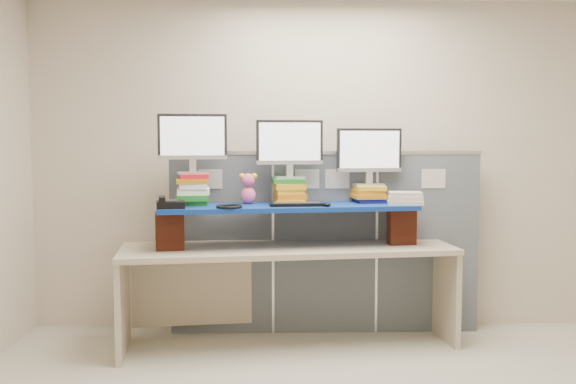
{
  "coord_description": "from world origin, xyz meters",
  "views": [
    {
      "loc": [
        -0.42,
        -3.53,
        1.63
      ],
      "look_at": [
        -0.31,
        1.46,
        1.22
      ],
      "focal_mm": 40.0,
      "sensor_mm": 36.0,
      "label": 1
    }
  ],
  "objects_px": {
    "monitor_left": "(192,140)",
    "keyboard": "(297,204)",
    "monitor_right": "(369,153)",
    "blue_board": "(288,207)",
    "monitor_center": "(290,145)",
    "desk_phone": "(169,204)",
    "desk": "(288,266)"
  },
  "relations": [
    {
      "from": "monitor_left",
      "to": "monitor_right",
      "type": "height_order",
      "value": "monitor_left"
    },
    {
      "from": "monitor_center",
      "to": "keyboard",
      "type": "relative_size",
      "value": 1.26
    },
    {
      "from": "monitor_left",
      "to": "keyboard",
      "type": "bearing_deg",
      "value": -15.75
    },
    {
      "from": "monitor_center",
      "to": "monitor_left",
      "type": "bearing_deg",
      "value": 180.0
    },
    {
      "from": "blue_board",
      "to": "monitor_right",
      "type": "height_order",
      "value": "monitor_right"
    },
    {
      "from": "blue_board",
      "to": "desk_phone",
      "type": "bearing_deg",
      "value": -173.03
    },
    {
      "from": "monitor_center",
      "to": "monitor_right",
      "type": "distance_m",
      "value": 0.66
    },
    {
      "from": "blue_board",
      "to": "monitor_center",
      "type": "distance_m",
      "value": 0.5
    },
    {
      "from": "blue_board",
      "to": "monitor_center",
      "type": "relative_size",
      "value": 3.74
    },
    {
      "from": "keyboard",
      "to": "desk_phone",
      "type": "bearing_deg",
      "value": -177.48
    },
    {
      "from": "keyboard",
      "to": "desk",
      "type": "bearing_deg",
      "value": 119.22
    },
    {
      "from": "monitor_left",
      "to": "desk_phone",
      "type": "distance_m",
      "value": 0.56
    },
    {
      "from": "keyboard",
      "to": "blue_board",
      "type": "bearing_deg",
      "value": 119.22
    },
    {
      "from": "desk",
      "to": "desk_phone",
      "type": "relative_size",
      "value": 11.31
    },
    {
      "from": "desk",
      "to": "keyboard",
      "type": "relative_size",
      "value": 6.28
    },
    {
      "from": "keyboard",
      "to": "desk_phone",
      "type": "xyz_separation_m",
      "value": [
        -0.95,
        -0.13,
        0.02
      ]
    },
    {
      "from": "monitor_right",
      "to": "desk",
      "type": "bearing_deg",
      "value": -170.15
    },
    {
      "from": "monitor_right",
      "to": "keyboard",
      "type": "relative_size",
      "value": 1.26
    },
    {
      "from": "keyboard",
      "to": "monitor_left",
      "type": "bearing_deg",
      "value": 166.3
    },
    {
      "from": "monitor_left",
      "to": "monitor_center",
      "type": "relative_size",
      "value": 1.0
    },
    {
      "from": "blue_board",
      "to": "desk_phone",
      "type": "relative_size",
      "value": 8.47
    },
    {
      "from": "monitor_left",
      "to": "monitor_center",
      "type": "distance_m",
      "value": 0.76
    },
    {
      "from": "monitor_left",
      "to": "blue_board",
      "type": "bearing_deg",
      "value": -9.18
    },
    {
      "from": "blue_board",
      "to": "monitor_left",
      "type": "bearing_deg",
      "value": 170.82
    },
    {
      "from": "blue_board",
      "to": "desk_phone",
      "type": "xyz_separation_m",
      "value": [
        -0.89,
        -0.22,
        0.05
      ]
    },
    {
      "from": "desk",
      "to": "monitor_center",
      "type": "height_order",
      "value": "monitor_center"
    },
    {
      "from": "blue_board",
      "to": "monitor_left",
      "type": "relative_size",
      "value": 3.74
    },
    {
      "from": "desk",
      "to": "desk_phone",
      "type": "xyz_separation_m",
      "value": [
        -0.89,
        -0.22,
        0.52
      ]
    },
    {
      "from": "monitor_right",
      "to": "keyboard",
      "type": "height_order",
      "value": "monitor_right"
    },
    {
      "from": "blue_board",
      "to": "keyboard",
      "type": "xyz_separation_m",
      "value": [
        0.07,
        -0.1,
        0.03
      ]
    },
    {
      "from": "monitor_center",
      "to": "keyboard",
      "type": "xyz_separation_m",
      "value": [
        0.05,
        -0.22,
        -0.45
      ]
    },
    {
      "from": "desk",
      "to": "monitor_right",
      "type": "relative_size",
      "value": 5.0
    }
  ]
}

